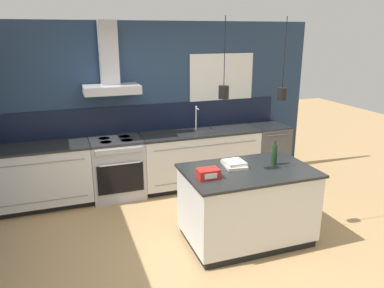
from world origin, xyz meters
name	(u,v)px	position (x,y,z in m)	size (l,w,h in m)	color
ground_plane	(190,244)	(0.00, 0.00, 0.00)	(16.00, 16.00, 0.00)	tan
wall_back	(147,104)	(-0.03, 2.00, 1.35)	(5.60, 2.22, 2.60)	navy
counter_run_left	(41,176)	(-1.67, 1.69, 0.46)	(1.41, 0.64, 0.91)	black
counter_run_sink	(200,158)	(0.75, 1.69, 0.46)	(1.93, 0.64, 1.29)	black
oven_range	(117,168)	(-0.59, 1.69, 0.46)	(0.77, 0.66, 0.91)	#B5B5BA
dishwasher	(267,150)	(2.01, 1.69, 0.46)	(0.59, 0.65, 0.91)	#4C4C51
kitchen_island	(247,205)	(0.68, -0.11, 0.46)	(1.51, 0.96, 0.91)	black
bottle_on_island	(274,155)	(1.04, -0.07, 1.04)	(0.07, 0.07, 0.30)	#193319
book_stack	(234,164)	(0.57, 0.05, 0.94)	(0.28, 0.35, 0.07)	beige
red_supply_box	(208,174)	(0.13, -0.20, 0.96)	(0.23, 0.17, 0.11)	red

